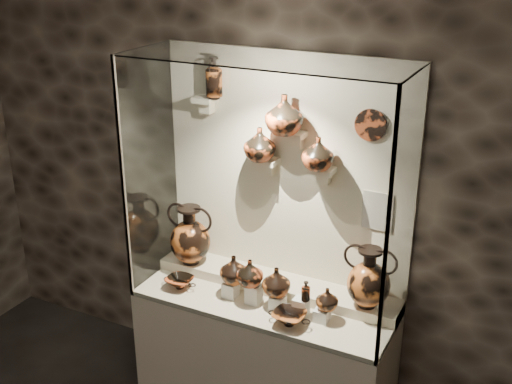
% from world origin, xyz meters
% --- Properties ---
extents(wall_back, '(5.00, 0.02, 3.20)m').
position_xyz_m(wall_back, '(0.00, 2.50, 1.60)').
color(wall_back, black).
rests_on(wall_back, ground).
extents(plinth, '(1.70, 0.60, 0.80)m').
position_xyz_m(plinth, '(0.00, 2.18, 0.40)').
color(plinth, beige).
rests_on(plinth, floor).
extents(front_tier, '(1.68, 0.58, 0.03)m').
position_xyz_m(front_tier, '(0.00, 2.18, 0.82)').
color(front_tier, beige).
rests_on(front_tier, plinth).
extents(rear_tier, '(1.70, 0.25, 0.10)m').
position_xyz_m(rear_tier, '(0.00, 2.35, 0.85)').
color(rear_tier, beige).
rests_on(rear_tier, plinth).
extents(back_panel, '(1.70, 0.03, 1.60)m').
position_xyz_m(back_panel, '(0.00, 2.50, 1.60)').
color(back_panel, beige).
rests_on(back_panel, plinth).
extents(glass_front, '(1.70, 0.01, 1.60)m').
position_xyz_m(glass_front, '(0.00, 1.88, 1.60)').
color(glass_front, white).
rests_on(glass_front, plinth).
extents(glass_left, '(0.01, 0.60, 1.60)m').
position_xyz_m(glass_left, '(-0.85, 2.18, 1.60)').
color(glass_left, white).
rests_on(glass_left, plinth).
extents(glass_right, '(0.01, 0.60, 1.60)m').
position_xyz_m(glass_right, '(0.85, 2.18, 1.60)').
color(glass_right, white).
rests_on(glass_right, plinth).
extents(glass_top, '(1.70, 0.60, 0.01)m').
position_xyz_m(glass_top, '(0.00, 2.18, 2.40)').
color(glass_top, white).
rests_on(glass_top, back_panel).
extents(frame_post_left, '(0.02, 0.02, 1.60)m').
position_xyz_m(frame_post_left, '(-0.84, 1.89, 1.60)').
color(frame_post_left, gray).
rests_on(frame_post_left, plinth).
extents(frame_post_right, '(0.02, 0.02, 1.60)m').
position_xyz_m(frame_post_right, '(0.84, 1.89, 1.60)').
color(frame_post_right, gray).
rests_on(frame_post_right, plinth).
extents(pedestal_a, '(0.09, 0.09, 0.10)m').
position_xyz_m(pedestal_a, '(-0.22, 2.13, 0.88)').
color(pedestal_a, silver).
rests_on(pedestal_a, front_tier).
extents(pedestal_b, '(0.09, 0.09, 0.13)m').
position_xyz_m(pedestal_b, '(-0.05, 2.13, 0.90)').
color(pedestal_b, silver).
rests_on(pedestal_b, front_tier).
extents(pedestal_c, '(0.09, 0.09, 0.09)m').
position_xyz_m(pedestal_c, '(0.12, 2.13, 0.88)').
color(pedestal_c, silver).
rests_on(pedestal_c, front_tier).
extents(pedestal_d, '(0.09, 0.09, 0.12)m').
position_xyz_m(pedestal_d, '(0.28, 2.13, 0.89)').
color(pedestal_d, silver).
rests_on(pedestal_d, front_tier).
extents(pedestal_e, '(0.09, 0.09, 0.08)m').
position_xyz_m(pedestal_e, '(0.42, 2.13, 0.87)').
color(pedestal_e, silver).
rests_on(pedestal_e, front_tier).
extents(bracket_ul, '(0.14, 0.12, 0.04)m').
position_xyz_m(bracket_ul, '(-0.55, 2.42, 2.05)').
color(bracket_ul, beige).
rests_on(bracket_ul, back_panel).
extents(bracket_ca, '(0.14, 0.12, 0.04)m').
position_xyz_m(bracket_ca, '(-0.10, 2.42, 1.70)').
color(bracket_ca, beige).
rests_on(bracket_ca, back_panel).
extents(bracket_cb, '(0.10, 0.12, 0.04)m').
position_xyz_m(bracket_cb, '(0.10, 2.42, 1.90)').
color(bracket_cb, beige).
rests_on(bracket_cb, back_panel).
extents(bracket_cc, '(0.14, 0.12, 0.04)m').
position_xyz_m(bracket_cc, '(0.28, 2.42, 1.70)').
color(bracket_cc, beige).
rests_on(bracket_cc, back_panel).
extents(amphora_left, '(0.40, 0.40, 0.42)m').
position_xyz_m(amphora_left, '(-0.63, 2.30, 1.11)').
color(amphora_left, '#AC5421').
rests_on(amphora_left, rear_tier).
extents(amphora_right, '(0.34, 0.34, 0.39)m').
position_xyz_m(amphora_right, '(0.64, 2.31, 1.10)').
color(amphora_right, '#AC5421').
rests_on(amphora_right, rear_tier).
extents(jug_a, '(0.22, 0.22, 0.19)m').
position_xyz_m(jug_a, '(-0.20, 2.15, 1.03)').
color(jug_a, '#AC5421').
rests_on(jug_a, pedestal_a).
extents(jug_b, '(0.23, 0.23, 0.18)m').
position_xyz_m(jug_b, '(-0.07, 2.11, 1.05)').
color(jug_b, '#B0451F').
rests_on(jug_b, pedestal_b).
extents(jug_c, '(0.18, 0.18, 0.19)m').
position_xyz_m(jug_c, '(0.10, 2.15, 1.01)').
color(jug_c, '#AC5421').
rests_on(jug_c, pedestal_c).
extents(jug_e, '(0.16, 0.16, 0.15)m').
position_xyz_m(jug_e, '(0.44, 2.15, 0.98)').
color(jug_e, '#AC5421').
rests_on(jug_e, pedestal_e).
extents(lekythos_small, '(0.09, 0.09, 0.15)m').
position_xyz_m(lekythos_small, '(0.32, 2.11, 1.03)').
color(lekythos_small, '#B0451F').
rests_on(lekythos_small, pedestal_d).
extents(kylix_left, '(0.27, 0.24, 0.09)m').
position_xyz_m(kylix_left, '(-0.58, 2.07, 0.88)').
color(kylix_left, '#B0451F').
rests_on(kylix_left, front_tier).
extents(kylix_right, '(0.32, 0.30, 0.10)m').
position_xyz_m(kylix_right, '(0.26, 2.00, 0.88)').
color(kylix_right, '#AC5421').
rests_on(kylix_right, front_tier).
extents(lekythos_tall, '(0.14, 0.14, 0.29)m').
position_xyz_m(lekythos_tall, '(-0.47, 2.41, 2.21)').
color(lekythos_tall, '#AC5421').
rests_on(lekythos_tall, bracket_ul).
extents(ovoid_vase_a, '(0.22, 0.22, 0.21)m').
position_xyz_m(ovoid_vase_a, '(-0.13, 2.37, 1.82)').
color(ovoid_vase_a, '#B0451F').
rests_on(ovoid_vase_a, bracket_ca).
extents(ovoid_vase_b, '(0.29, 0.29, 0.24)m').
position_xyz_m(ovoid_vase_b, '(0.04, 2.35, 2.04)').
color(ovoid_vase_b, '#B0451F').
rests_on(ovoid_vase_b, bracket_cb).
extents(ovoid_vase_c, '(0.23, 0.23, 0.21)m').
position_xyz_m(ovoid_vase_c, '(0.26, 2.37, 1.82)').
color(ovoid_vase_c, '#B0451F').
rests_on(ovoid_vase_c, bracket_cc).
extents(wall_plate, '(0.19, 0.02, 0.19)m').
position_xyz_m(wall_plate, '(0.55, 2.47, 2.01)').
color(wall_plate, '#BA4C24').
rests_on(wall_plate, back_panel).
extents(info_placard, '(0.18, 0.01, 0.25)m').
position_xyz_m(info_placard, '(0.62, 2.47, 1.47)').
color(info_placard, beige).
rests_on(info_placard, back_panel).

